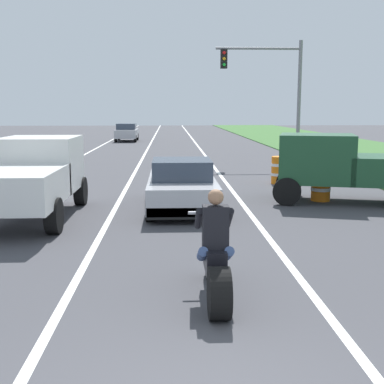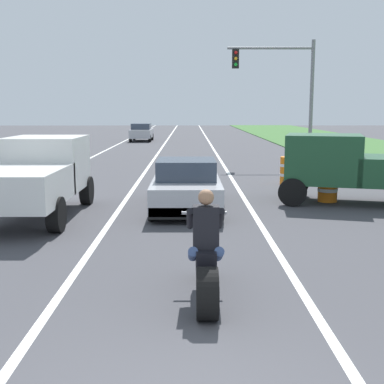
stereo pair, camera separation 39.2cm
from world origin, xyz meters
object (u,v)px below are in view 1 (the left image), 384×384
(pickup_truck_left_lane_white, at_px, (32,174))
(motorcycle_with_rider, at_px, (215,261))
(distant_car_far_ahead, at_px, (127,132))
(pickup_truck_right_shoulder_dark_green, at_px, (349,165))
(sports_car_silver, at_px, (182,186))
(construction_barrel_mid, at_px, (279,170))
(traffic_light_mast_near, at_px, (274,83))
(construction_barrel_nearest, at_px, (321,184))

(pickup_truck_left_lane_white, bearing_deg, motorcycle_with_rider, -54.56)
(distant_car_far_ahead, bearing_deg, motorcycle_with_rider, -83.26)
(pickup_truck_left_lane_white, height_order, pickup_truck_right_shoulder_dark_green, same)
(sports_car_silver, relative_size, construction_barrel_mid, 4.30)
(motorcycle_with_rider, height_order, traffic_light_mast_near, traffic_light_mast_near)
(distant_car_far_ahead, bearing_deg, pickup_truck_right_shoulder_dark_green, -72.81)
(sports_car_silver, xyz_separation_m, pickup_truck_left_lane_white, (-3.74, -1.07, 0.48))
(motorcycle_with_rider, relative_size, pickup_truck_left_lane_white, 0.46)
(sports_car_silver, relative_size, distant_car_far_ahead, 1.08)
(construction_barrel_nearest, bearing_deg, sports_car_silver, -166.23)
(motorcycle_with_rider, distance_m, construction_barrel_nearest, 8.68)
(sports_car_silver, xyz_separation_m, traffic_light_mast_near, (4.80, 11.31, 3.34))
(sports_car_silver, relative_size, pickup_truck_left_lane_white, 0.90)
(construction_barrel_mid, relative_size, distant_car_far_ahead, 0.25)
(traffic_light_mast_near, bearing_deg, distant_car_far_ahead, 115.92)
(sports_car_silver, distance_m, pickup_truck_right_shoulder_dark_green, 4.97)
(sports_car_silver, bearing_deg, motorcycle_with_rider, -87.41)
(construction_barrel_mid, bearing_deg, distant_car_far_ahead, 107.05)
(traffic_light_mast_near, xyz_separation_m, construction_barrel_nearest, (-0.63, -10.29, -3.47))
(traffic_light_mast_near, relative_size, construction_barrel_nearest, 6.00)
(traffic_light_mast_near, xyz_separation_m, distant_car_far_ahead, (-8.76, 18.03, -3.20))
(construction_barrel_mid, bearing_deg, sports_car_silver, -129.35)
(pickup_truck_right_shoulder_dark_green, distance_m, traffic_light_mast_near, 10.97)
(motorcycle_with_rider, distance_m, sports_car_silver, 6.76)
(distant_car_far_ahead, bearing_deg, construction_barrel_nearest, -73.98)
(traffic_light_mast_near, height_order, distant_car_far_ahead, traffic_light_mast_near)
(pickup_truck_left_lane_white, relative_size, construction_barrel_nearest, 4.80)
(pickup_truck_left_lane_white, xyz_separation_m, construction_barrel_nearest, (7.91, 2.09, -0.60))
(sports_car_silver, bearing_deg, pickup_truck_left_lane_white, -164.03)
(motorcycle_with_rider, xyz_separation_m, construction_barrel_mid, (3.36, 11.23, -0.09))
(motorcycle_with_rider, bearing_deg, sports_car_silver, 92.59)
(traffic_light_mast_near, distance_m, construction_barrel_nearest, 10.88)
(traffic_light_mast_near, bearing_deg, pickup_truck_right_shoulder_dark_green, -89.52)
(sports_car_silver, distance_m, distant_car_far_ahead, 29.61)
(sports_car_silver, relative_size, traffic_light_mast_near, 0.72)
(pickup_truck_left_lane_white, bearing_deg, distant_car_far_ahead, 90.42)
(construction_barrel_nearest, height_order, distant_car_far_ahead, distant_car_far_ahead)
(construction_barrel_nearest, distance_m, construction_barrel_mid, 3.49)
(sports_car_silver, bearing_deg, distant_car_far_ahead, 97.68)
(construction_barrel_nearest, distance_m, distant_car_far_ahead, 29.47)
(motorcycle_with_rider, distance_m, construction_barrel_mid, 11.72)
(sports_car_silver, distance_m, traffic_light_mast_near, 12.74)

